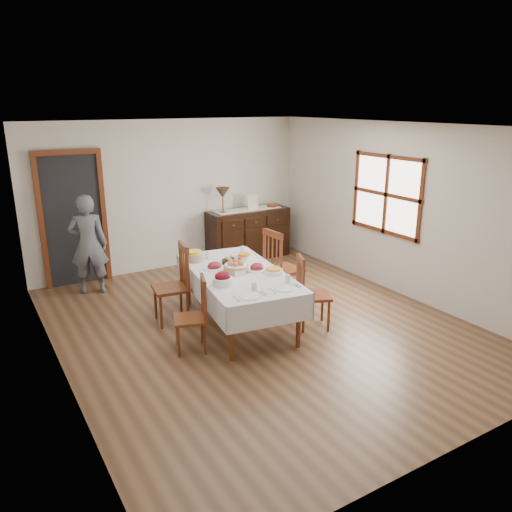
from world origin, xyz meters
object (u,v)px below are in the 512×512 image
chair_left_far (174,283)px  sideboard (248,234)px  chair_left_near (194,314)px  dining_table (238,278)px  table_lamp (223,193)px  chair_right_near (310,292)px  chair_right_far (281,266)px  person (88,241)px

chair_left_far → sideboard: bearing=139.2°
chair_left_near → sideboard: size_ratio=0.58×
dining_table → table_lamp: table_lamp is taller
dining_table → chair_right_near: 0.96m
chair_left_far → sideboard: chair_left_far is taller
chair_left_near → sideboard: sideboard is taller
sideboard → table_lamp: (-0.53, -0.01, 0.82)m
chair_right_far → chair_right_near: bearing=167.4°
chair_left_near → chair_left_far: size_ratio=0.85×
person → dining_table: bearing=141.6°
chair_left_far → person: bearing=-148.5°
dining_table → table_lamp: bearing=74.6°
dining_table → person: (-1.40, 2.20, 0.18)m
chair_left_near → table_lamp: size_ratio=1.98×
dining_table → chair_left_far: bearing=150.8°
chair_left_near → chair_right_near: 1.58m
dining_table → sideboard: (1.61, 2.51, -0.18)m
sideboard → dining_table: bearing=-122.7°
chair_right_near → sideboard: (0.85, 3.09, -0.03)m
chair_right_near → table_lamp: (0.32, 3.08, 0.80)m
chair_right_near → chair_right_far: 0.92m
chair_left_far → sideboard: 3.04m
chair_left_near → sideboard: bearing=158.8°
dining_table → chair_right_far: chair_right_far is taller
dining_table → chair_left_near: chair_left_near is taller
dining_table → chair_right_far: size_ratio=2.04×
chair_left_near → person: 2.68m
chair_left_near → chair_right_near: chair_right_near is taller
chair_right_far → person: (-2.31, 1.86, 0.26)m
chair_right_near → chair_right_far: chair_right_far is taller
chair_left_far → table_lamp: bearing=146.6°
dining_table → chair_right_near: chair_right_near is taller
chair_left_far → chair_right_near: chair_left_far is taller
chair_left_far → chair_left_near: bearing=0.6°
chair_left_near → table_lamp: table_lamp is taller
chair_left_far → chair_right_near: bearing=61.1°
dining_table → table_lamp: 2.80m
chair_right_near → table_lamp: 3.20m
sideboard → person: 3.05m
chair_left_far → chair_right_near: 1.82m
table_lamp → person: bearing=-173.0°
chair_left_far → chair_right_far: 1.60m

